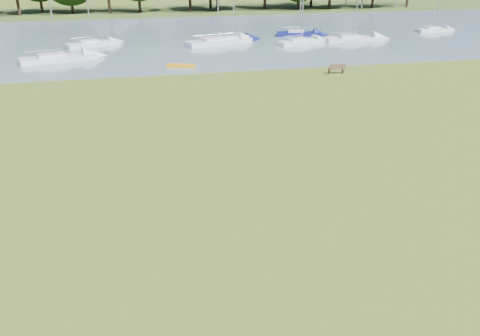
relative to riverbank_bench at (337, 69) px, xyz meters
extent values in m
plane|color=olive|center=(-12.93, -19.24, -0.45)|extent=(220.00, 220.00, 0.00)
cube|color=gray|center=(-12.93, 22.76, -0.45)|extent=(220.00, 40.00, 0.10)
cube|color=#4C6626|center=(-12.93, 52.76, -0.45)|extent=(220.00, 20.00, 0.40)
cube|color=brown|center=(-0.63, 0.10, -0.23)|extent=(0.10, 0.44, 0.45)
cube|color=brown|center=(0.63, 0.03, -0.23)|extent=(0.10, 0.44, 0.45)
cube|color=brown|center=(0.00, 0.06, 0.00)|extent=(1.47, 0.51, 0.05)
cube|color=brown|center=(-0.01, -0.13, 0.23)|extent=(1.45, 0.12, 0.44)
cube|color=#E7A40F|center=(-13.44, 5.46, -0.26)|extent=(2.82, 1.56, 0.28)
cylinder|color=black|center=(-35.93, 48.76, 1.56)|extent=(0.48, 0.48, 3.63)
cylinder|color=black|center=(-28.93, 48.76, 1.70)|extent=(0.48, 0.48, 3.90)
cylinder|color=black|center=(-21.93, 48.76, 1.29)|extent=(0.48, 0.48, 3.08)
cylinder|color=black|center=(-14.93, 48.76, 1.43)|extent=(0.48, 0.48, 3.36)
cylinder|color=black|center=(-7.93, 48.76, 1.56)|extent=(0.48, 0.48, 3.63)
cylinder|color=black|center=(-0.93, 48.76, 1.70)|extent=(0.48, 0.48, 3.90)
cylinder|color=black|center=(6.07, 48.76, 1.29)|extent=(0.48, 0.48, 3.08)
cylinder|color=black|center=(13.07, 48.76, 1.43)|extent=(0.48, 0.48, 3.36)
cube|color=white|center=(-7.80, 16.69, -0.03)|extent=(8.29, 4.53, 0.75)
cube|color=white|center=(-8.41, 16.50, 0.43)|extent=(3.19, 2.51, 0.48)
cube|color=white|center=(22.67, 19.63, -0.09)|extent=(5.18, 1.70, 0.61)
cube|color=white|center=(22.26, 19.60, 0.28)|extent=(1.85, 1.22, 0.39)
cube|color=white|center=(8.77, 15.23, -0.06)|extent=(7.25, 2.25, 0.68)
cube|color=white|center=(8.19, 15.25, 0.36)|extent=(2.57, 1.66, 0.44)
cube|color=navy|center=(-5.76, 17.68, -0.07)|extent=(5.79, 2.97, 0.67)
cube|color=white|center=(-6.19, 17.56, 0.34)|extent=(2.20, 1.70, 0.43)
cylinder|color=#A5A8AD|center=(-5.76, 17.68, 3.34)|extent=(0.11, 0.11, 6.53)
cube|color=white|center=(-25.07, 10.68, -0.03)|extent=(7.48, 3.84, 0.75)
cube|color=white|center=(-25.63, 10.53, 0.42)|extent=(2.85, 2.19, 0.48)
cylinder|color=#A5A8AD|center=(-25.07, 10.68, 4.71)|extent=(0.13, 0.13, 9.15)
cube|color=white|center=(-22.30, 18.46, -0.05)|extent=(6.02, 3.81, 0.70)
cube|color=white|center=(-22.73, 18.28, 0.37)|extent=(2.39, 1.99, 0.45)
cylinder|color=#A5A8AD|center=(-22.30, 18.46, 3.61)|extent=(0.12, 0.12, 7.03)
cube|color=navy|center=(3.44, 20.22, -0.05)|extent=(5.97, 2.76, 0.71)
cube|color=white|center=(2.99, 20.32, 0.38)|extent=(2.23, 1.65, 0.46)
cylinder|color=#A5A8AD|center=(3.44, 20.22, 3.64)|extent=(0.12, 0.12, 7.06)
cube|color=white|center=(1.76, 14.64, -0.07)|extent=(6.25, 3.38, 0.66)
cube|color=white|center=(1.30, 14.50, 0.33)|extent=(2.40, 1.89, 0.42)
cylinder|color=#A5A8AD|center=(1.76, 14.64, 3.78)|extent=(0.11, 0.11, 7.42)
camera|label=1|loc=(-17.52, -38.99, 9.55)|focal=35.00mm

